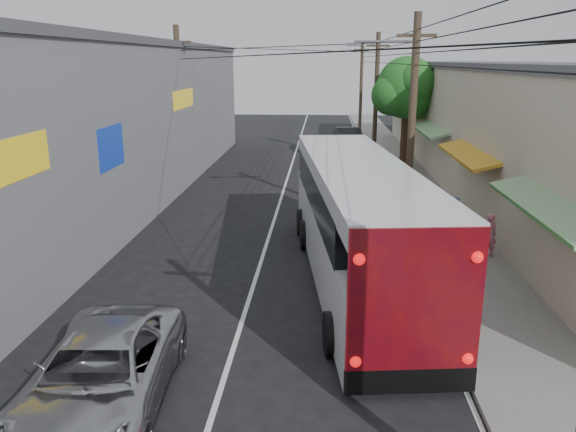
# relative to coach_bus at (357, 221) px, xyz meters

# --- Properties ---
(sidewalk) EXTENTS (3.00, 80.00, 0.12)m
(sidewalk) POSITION_rel_coach_bus_xyz_m (3.51, 12.15, -1.79)
(sidewalk) COLOR slate
(sidewalk) RESTS_ON ground
(building_right) EXTENTS (7.09, 40.00, 6.25)m
(building_right) POSITION_rel_coach_bus_xyz_m (8.00, 14.15, 1.30)
(building_right) COLOR #BBAF94
(building_right) RESTS_ON ground
(building_left) EXTENTS (7.20, 36.00, 7.25)m
(building_left) POSITION_rel_coach_bus_xyz_m (-11.49, 10.15, 1.80)
(building_left) COLOR slate
(building_left) RESTS_ON ground
(utility_poles) EXTENTS (11.80, 45.28, 8.00)m
(utility_poles) POSITION_rel_coach_bus_xyz_m (0.14, 12.48, 2.28)
(utility_poles) COLOR #473828
(utility_poles) RESTS_ON ground
(street_tree) EXTENTS (4.40, 4.00, 6.60)m
(street_tree) POSITION_rel_coach_bus_xyz_m (3.88, 18.17, 2.83)
(street_tree) COLOR #3F2B19
(street_tree) RESTS_ON ground
(coach_bus) EXTENTS (3.99, 12.59, 3.57)m
(coach_bus) POSITION_rel_coach_bus_xyz_m (0.00, 0.00, 0.00)
(coach_bus) COLOR silver
(coach_bus) RESTS_ON ground
(jeepney) EXTENTS (2.77, 5.43, 1.47)m
(jeepney) POSITION_rel_coach_bus_xyz_m (-5.06, -6.85, -1.11)
(jeepney) COLOR #B9B8BF
(jeepney) RESTS_ON ground
(parked_suv) EXTENTS (2.72, 5.41, 1.51)m
(parked_suv) POSITION_rel_coach_bus_xyz_m (1.29, 6.78, -1.10)
(parked_suv) COLOR #A1A2A9
(parked_suv) RESTS_ON ground
(parked_car_mid) EXTENTS (1.91, 4.04, 1.34)m
(parked_car_mid) POSITION_rel_coach_bus_xyz_m (0.81, 16.93, -1.18)
(parked_car_mid) COLOR #2A2A30
(parked_car_mid) RESTS_ON ground
(parked_car_far) EXTENTS (2.34, 5.07, 1.61)m
(parked_car_far) POSITION_rel_coach_bus_xyz_m (0.81, 25.15, -1.04)
(parked_car_far) COLOR black
(parked_car_far) RESTS_ON ground
(pedestrian_near) EXTENTS (0.54, 0.36, 1.46)m
(pedestrian_near) POSITION_rel_coach_bus_xyz_m (4.43, 2.05, -1.00)
(pedestrian_near) COLOR #C0657E
(pedestrian_near) RESTS_ON sidewalk
(pedestrian_far) EXTENTS (1.09, 1.04, 1.77)m
(pedestrian_far) POSITION_rel_coach_bus_xyz_m (3.46, 3.11, -0.84)
(pedestrian_far) COLOR #9CBDE4
(pedestrian_far) RESTS_ON sidewalk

